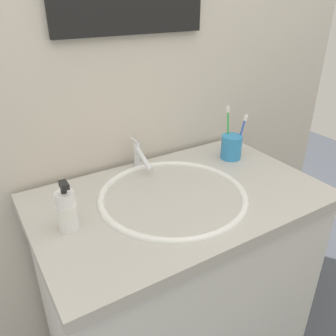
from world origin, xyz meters
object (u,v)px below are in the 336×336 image
object	(u,v)px
soap_dispenser	(67,210)
toothbrush_blue	(241,133)
faucet	(139,156)
toothbrush_green	(228,128)
toothbrush_cup	(231,147)

from	to	relation	value
soap_dispenser	toothbrush_blue	bearing A→B (deg)	8.52
faucet	soap_dispenser	bearing A→B (deg)	-146.21
soap_dispenser	toothbrush_green	bearing A→B (deg)	12.02
toothbrush_blue	toothbrush_green	world-z (taller)	toothbrush_green
toothbrush_green	toothbrush_cup	bearing A→B (deg)	-91.09
faucet	toothbrush_green	bearing A→B (deg)	-12.92
faucet	soap_dispenser	distance (m)	0.41
toothbrush_green	soap_dispenser	xyz separation A→B (m)	(-0.70, -0.15, -0.06)
soap_dispenser	faucet	bearing A→B (deg)	33.79
toothbrush_blue	soap_dispenser	xyz separation A→B (m)	(-0.73, -0.11, -0.04)
faucet	toothbrush_cup	size ratio (longest dim) A/B	1.56
faucet	toothbrush_green	distance (m)	0.37
faucet	toothbrush_green	world-z (taller)	toothbrush_green
toothbrush_cup	toothbrush_blue	distance (m)	0.07
faucet	toothbrush_cup	world-z (taller)	faucet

